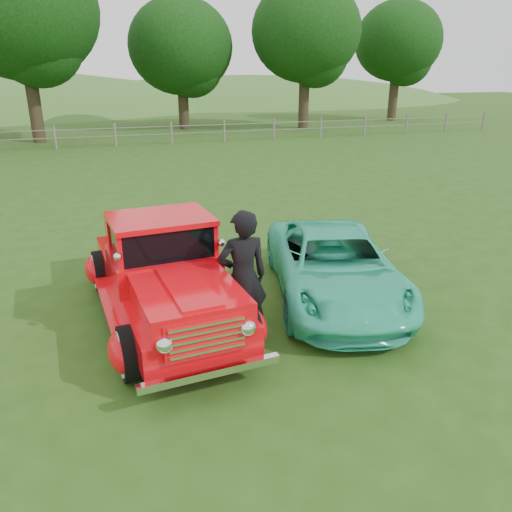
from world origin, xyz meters
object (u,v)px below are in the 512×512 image
object	(u,v)px
red_pickup	(163,274)
teal_sedan	(334,266)
man	(243,277)
tree_near_east	(181,47)
tree_mid_east	(306,32)
tree_far_east	(398,41)
tree_near_west	(20,9)

from	to	relation	value
red_pickup	teal_sedan	xyz separation A→B (m)	(2.99, -0.13, -0.18)
man	tree_near_east	bearing A→B (deg)	-99.39
tree_near_east	tree_mid_east	distance (m)	8.30
tree_near_east	teal_sedan	world-z (taller)	tree_near_east
tree_far_east	teal_sedan	distance (m)	35.04
tree_far_east	red_pickup	bearing A→B (deg)	-128.12
teal_sedan	tree_far_east	bearing A→B (deg)	70.05
tree_mid_east	man	world-z (taller)	tree_mid_east
tree_near_east	tree_far_east	xyz separation A→B (m)	(17.00, 1.00, 0.61)
man	tree_far_east	bearing A→B (deg)	-126.51
tree_near_west	tree_mid_east	size ratio (longest dim) A/B	1.10
tree_near_west	tree_far_east	xyz separation A→B (m)	(26.00, 5.00, -0.94)
tree_far_east	man	bearing A→B (deg)	-125.83
red_pickup	teal_sedan	bearing A→B (deg)	-7.34
tree_near_east	red_pickup	bearing A→B (deg)	-101.11
tree_mid_east	tree_far_east	bearing A→B (deg)	18.43
man	red_pickup	bearing A→B (deg)	-46.46
teal_sedan	man	xyz separation A→B (m)	(-1.97, -0.93, 0.41)
tree_near_east	teal_sedan	size ratio (longest dim) A/B	1.88
tree_near_west	tree_near_east	distance (m)	9.97
red_pickup	man	size ratio (longest dim) A/B	2.50
tree_mid_east	man	bearing A→B (deg)	-114.96
tree_far_east	tree_mid_east	bearing A→B (deg)	-161.57
tree_far_east	man	distance (m)	36.85
tree_mid_east	teal_sedan	size ratio (longest dim) A/B	2.13
tree_near_west	tree_near_east	bearing A→B (deg)	23.96
tree_near_west	tree_mid_east	distance (m)	17.13
tree_near_east	tree_far_east	size ratio (longest dim) A/B	0.94
tree_far_east	tree_near_west	bearing A→B (deg)	-169.11
red_pickup	tree_near_east	bearing A→B (deg)	74.00
tree_far_east	man	xyz separation A→B (m)	(-21.39, -29.62, -4.84)
teal_sedan	man	size ratio (longest dim) A/B	2.17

